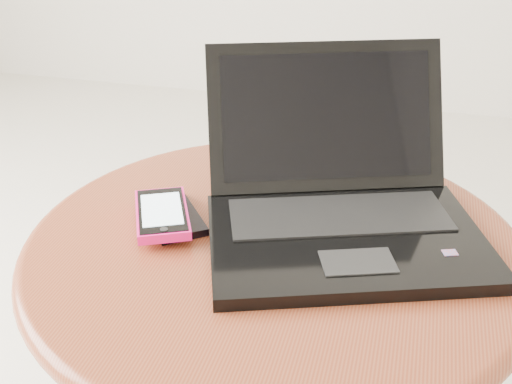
# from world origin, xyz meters

# --- Properties ---
(table) EXTENTS (0.67, 0.67, 0.53)m
(table) POSITION_xyz_m (0.06, -0.00, 0.42)
(table) COLOR #532C10
(table) RESTS_ON ground
(laptop) EXTENTS (0.44, 0.44, 0.21)m
(laptop) POSITION_xyz_m (0.14, 0.05, 0.57)
(laptop) COLOR black
(laptop) RESTS_ON table
(phone_black) EXTENTS (0.13, 0.14, 0.01)m
(phone_black) POSITION_xyz_m (-0.09, 0.01, 0.54)
(phone_black) COLOR black
(phone_black) RESTS_ON table
(phone_pink) EXTENTS (0.12, 0.15, 0.02)m
(phone_pink) POSITION_xyz_m (-0.09, -0.01, 0.55)
(phone_pink) COLOR #FA1678
(phone_pink) RESTS_ON phone_black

